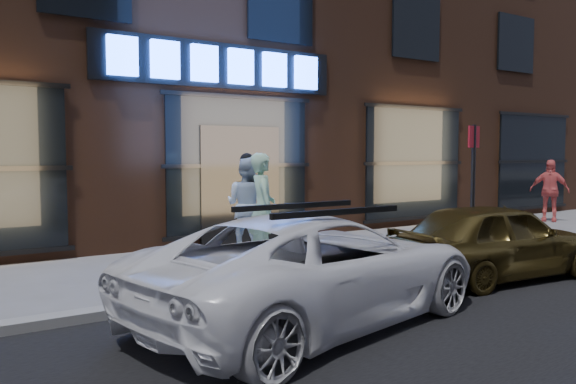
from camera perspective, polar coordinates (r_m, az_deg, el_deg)
name	(u,v)px	position (r m, az deg, el deg)	size (l,w,h in m)	color
ground	(364,278)	(8.53, 7.75, -8.62)	(90.00, 90.00, 0.00)	slate
curb	(364,274)	(8.52, 7.75, -8.23)	(60.00, 0.25, 0.12)	gray
storefront_building	(167,27)	(15.65, -12.21, 16.04)	(30.20, 8.28, 10.30)	#54301E
man_bowtie	(263,208)	(9.56, -2.60, -1.59)	(0.68, 0.44, 1.86)	#A5D9B6
man_cap	(247,205)	(10.53, -4.18, -1.30)	(0.86, 0.67, 1.78)	white
passerby	(549,190)	(16.79, 25.02, 0.14)	(0.98, 0.41, 1.68)	#F66865
white_suv	(315,268)	(6.19, 2.75, -7.72)	(2.00, 4.33, 1.20)	white
gold_sedan	(496,240)	(8.80, 20.38, -4.61)	(1.37, 3.40, 1.16)	brown
sign_post	(473,178)	(10.22, 18.28, 1.31)	(0.37, 0.12, 2.34)	#262628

